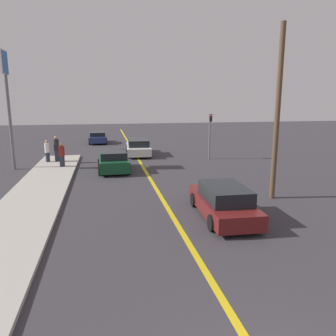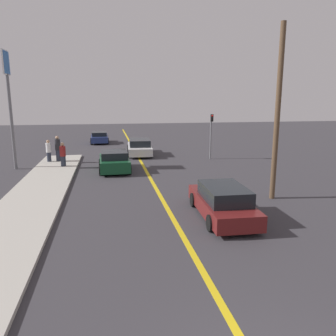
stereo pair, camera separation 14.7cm
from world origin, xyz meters
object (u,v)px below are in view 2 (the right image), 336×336
(car_ahead_center, at_px, (114,161))
(traffic_light, at_px, (211,131))
(car_near_right_lane, at_px, (222,202))
(pedestrian_mid_group, at_px, (49,151))
(car_parked_left_lot, at_px, (99,137))
(pedestrian_near_curb, at_px, (63,154))
(roadside_sign, at_px, (8,87))
(pedestrian_far_standing, at_px, (58,148))
(utility_pole, at_px, (277,114))
(car_far_distant, at_px, (140,147))

(car_ahead_center, relative_size, traffic_light, 1.12)
(car_near_right_lane, xyz_separation_m, car_ahead_center, (-3.96, 9.43, 0.01))
(car_near_right_lane, distance_m, pedestrian_mid_group, 15.43)
(car_parked_left_lot, xyz_separation_m, pedestrian_near_curb, (-2.16, -12.76, 0.34))
(car_ahead_center, height_order, traffic_light, traffic_light)
(pedestrian_near_curb, height_order, traffic_light, traffic_light)
(car_near_right_lane, relative_size, pedestrian_mid_group, 2.85)
(pedestrian_mid_group, height_order, roadside_sign, roadside_sign)
(car_parked_left_lot, xyz_separation_m, pedestrian_far_standing, (-2.75, -10.73, 0.46))
(car_parked_left_lot, height_order, roadside_sign, roadside_sign)
(utility_pole, bearing_deg, pedestrian_far_standing, 135.27)
(pedestrian_near_curb, distance_m, pedestrian_mid_group, 2.27)
(pedestrian_far_standing, bearing_deg, car_near_right_lane, -58.57)
(car_far_distant, xyz_separation_m, car_parked_left_lot, (-3.44, 8.28, -0.05))
(pedestrian_near_curb, bearing_deg, car_far_distant, 38.62)
(utility_pole, bearing_deg, pedestrian_mid_group, 137.13)
(car_near_right_lane, xyz_separation_m, car_parked_left_lot, (-5.16, 23.68, -0.03))
(car_parked_left_lot, xyz_separation_m, roadside_sign, (-5.26, -12.48, 4.72))
(car_parked_left_lot, height_order, pedestrian_far_standing, pedestrian_far_standing)
(pedestrian_near_curb, distance_m, utility_pole, 14.12)
(pedestrian_far_standing, bearing_deg, car_far_distant, 21.62)
(car_far_distant, relative_size, traffic_light, 1.40)
(pedestrian_near_curb, xyz_separation_m, pedestrian_mid_group, (-1.22, 1.92, -0.01))
(car_near_right_lane, distance_m, car_far_distant, 15.49)
(car_far_distant, xyz_separation_m, roadside_sign, (-8.69, -4.20, 4.67))
(traffic_light, relative_size, utility_pole, 0.44)
(pedestrian_mid_group, bearing_deg, car_far_distant, 20.53)
(car_parked_left_lot, distance_m, pedestrian_mid_group, 11.36)
(car_parked_left_lot, bearing_deg, pedestrian_mid_group, -108.63)
(car_far_distant, height_order, roadside_sign, roadside_sign)
(traffic_light, bearing_deg, car_near_right_lane, -105.75)
(car_ahead_center, distance_m, roadside_sign, 8.17)
(pedestrian_far_standing, bearing_deg, pedestrian_near_curb, -73.83)
(pedestrian_mid_group, bearing_deg, car_ahead_center, -36.67)
(pedestrian_near_curb, distance_m, traffic_light, 10.99)
(traffic_light, height_order, utility_pole, utility_pole)
(pedestrian_mid_group, relative_size, traffic_light, 0.46)
(car_far_distant, relative_size, pedestrian_mid_group, 3.07)
(car_far_distant, relative_size, pedestrian_far_standing, 2.64)
(utility_pole, bearing_deg, traffic_light, 88.22)
(utility_pole, bearing_deg, car_ahead_center, 133.71)
(car_ahead_center, bearing_deg, pedestrian_near_curb, 154.88)
(roadside_sign, bearing_deg, car_near_right_lane, -47.07)
(pedestrian_near_curb, distance_m, roadside_sign, 5.37)
(car_near_right_lane, bearing_deg, roadside_sign, 135.03)
(car_far_distant, xyz_separation_m, traffic_light, (5.22, -3.01, 1.52))
(pedestrian_near_curb, bearing_deg, car_ahead_center, -23.97)
(car_far_distant, relative_size, car_parked_left_lot, 1.25)
(car_far_distant, height_order, traffic_light, traffic_light)
(roadside_sign, distance_m, utility_pole, 16.49)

